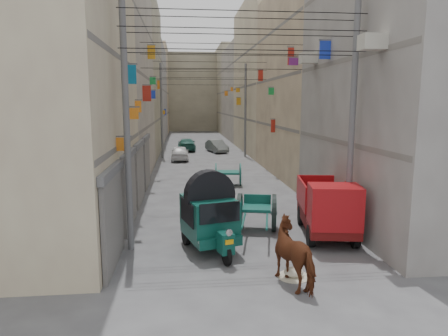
{
  "coord_description": "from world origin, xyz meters",
  "views": [
    {
      "loc": [
        -1.92,
        -6.52,
        4.63
      ],
      "look_at": [
        -0.54,
        6.5,
        2.51
      ],
      "focal_mm": 32.0,
      "sensor_mm": 36.0,
      "label": 1
    }
  ],
  "objects": [
    {
      "name": "building_row_left",
      "position": [
        -8.0,
        34.13,
        6.46
      ],
      "size": [
        8.0,
        62.0,
        14.0
      ],
      "color": "beige",
      "rests_on": "ground"
    },
    {
      "name": "building_row_right",
      "position": [
        8.0,
        34.13,
        6.46
      ],
      "size": [
        8.0,
        62.0,
        14.0
      ],
      "color": "gray",
      "rests_on": "ground"
    },
    {
      "name": "end_cap_building",
      "position": [
        0.0,
        66.0,
        6.5
      ],
      "size": [
        22.0,
        10.0,
        13.0
      ],
      "primitive_type": "cube",
      "color": "tan",
      "rests_on": "ground"
    },
    {
      "name": "shutters_left",
      "position": [
        -3.92,
        10.38,
        1.49
      ],
      "size": [
        0.18,
        14.4,
        2.88
      ],
      "color": "#4F4E53",
      "rests_on": "ground"
    },
    {
      "name": "signboards",
      "position": [
        -0.01,
        21.66,
        3.43
      ],
      "size": [
        8.22,
        40.52,
        5.67
      ],
      "color": "orange",
      "rests_on": "ground"
    },
    {
      "name": "ac_units",
      "position": [
        3.65,
        7.67,
        7.43
      ],
      "size": [
        0.7,
        6.55,
        3.35
      ],
      "color": "#B7B4A4",
      "rests_on": "ground"
    },
    {
      "name": "utility_poles",
      "position": [
        0.0,
        17.0,
        4.0
      ],
      "size": [
        7.4,
        22.2,
        8.0
      ],
      "color": "#5C5C5F",
      "rests_on": "ground"
    },
    {
      "name": "overhead_cables",
      "position": [
        0.0,
        14.4,
        6.77
      ],
      "size": [
        7.4,
        22.52,
        1.12
      ],
      "color": "black",
      "rests_on": "ground"
    },
    {
      "name": "auto_rickshaw",
      "position": [
        -1.07,
        5.75,
        1.15
      ],
      "size": [
        2.07,
        2.89,
        1.96
      ],
      "rotation": [
        0.0,
        0.0,
        0.27
      ],
      "color": "black",
      "rests_on": "ground"
    },
    {
      "name": "tonga_cart",
      "position": [
        0.78,
        7.5,
        0.71
      ],
      "size": [
        1.77,
        3.19,
        1.36
      ],
      "rotation": [
        0.0,
        0.0,
        -0.22
      ],
      "color": "black",
      "rests_on": "ground"
    },
    {
      "name": "mini_truck",
      "position": [
        3.05,
        6.26,
        0.99
      ],
      "size": [
        2.22,
        3.89,
        2.07
      ],
      "rotation": [
        0.0,
        0.0,
        -0.17
      ],
      "color": "black",
      "rests_on": "ground"
    },
    {
      "name": "second_cart",
      "position": [
        0.67,
        15.72,
        0.69
      ],
      "size": [
        1.58,
        1.43,
        1.29
      ],
      "rotation": [
        0.0,
        0.0,
        -0.1
      ],
      "color": "#124F44",
      "rests_on": "ground"
    },
    {
      "name": "feed_sack",
      "position": [
        1.03,
        3.4,
        0.14
      ],
      "size": [
        0.54,
        0.43,
        0.27
      ],
      "primitive_type": "ellipsoid",
      "color": "beige",
      "rests_on": "ground"
    },
    {
      "name": "horse",
      "position": [
        1.0,
        3.0,
        0.82
      ],
      "size": [
        1.47,
        2.13,
        1.64
      ],
      "primitive_type": "imported",
      "rotation": [
        0.0,
        0.0,
        3.47
      ],
      "color": "maroon",
      "rests_on": "ground"
    },
    {
      "name": "distant_car_white",
      "position": [
        -2.1,
        26.38,
        0.61
      ],
      "size": [
        1.47,
        3.57,
        1.21
      ],
      "primitive_type": "imported",
      "rotation": [
        0.0,
        0.0,
        3.13
      ],
      "color": "white",
      "rests_on": "ground"
    },
    {
      "name": "distant_car_grey",
      "position": [
        1.39,
        31.5,
        0.59
      ],
      "size": [
        2.1,
        3.76,
        1.17
      ],
      "primitive_type": "imported",
      "rotation": [
        0.0,
        0.0,
        0.26
      ],
      "color": "#5D6260",
      "rests_on": "ground"
    },
    {
      "name": "distant_car_green",
      "position": [
        -1.46,
        33.2,
        0.6
      ],
      "size": [
        1.77,
        4.16,
        1.2
      ],
      "primitive_type": "imported",
      "rotation": [
        0.0,
        0.0,
        3.16
      ],
      "color": "#1F5B4F",
      "rests_on": "ground"
    }
  ]
}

